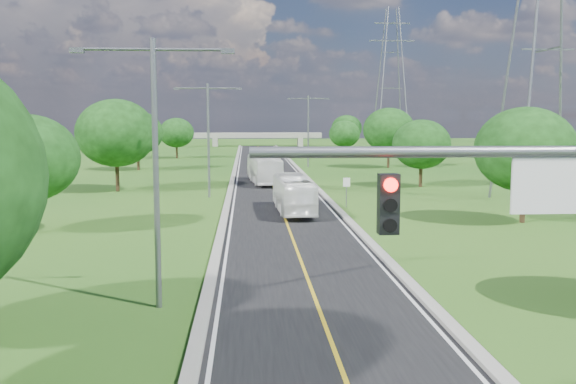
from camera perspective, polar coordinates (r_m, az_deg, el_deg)
name	(u,v)px	position (r m, az deg, el deg)	size (l,w,h in m)	color
ground	(270,180)	(72.27, -1.58, 1.07)	(260.00, 260.00, 0.00)	#1F4F16
road	(269,175)	(78.23, -1.74, 1.53)	(8.00, 150.00, 0.06)	black
curb_left	(234,174)	(78.20, -4.85, 1.57)	(0.50, 150.00, 0.22)	gray
curb_right	(303,174)	(78.48, 1.36, 1.61)	(0.50, 150.00, 0.22)	gray
speed_limit_sign	(346,187)	(50.77, 5.22, 0.43)	(0.55, 0.09, 2.40)	slate
overpass	(258,136)	(151.96, -2.70, 4.99)	(30.00, 3.00, 3.20)	gray
streetlight_near_left	(155,150)	(24.13, -11.71, 3.63)	(5.90, 0.25, 10.00)	slate
streetlight_mid_left	(208,130)	(56.97, -7.10, 5.47)	(5.90, 0.25, 10.00)	slate
streetlight_far_right	(308,125)	(90.28, 1.81, 6.00)	(5.90, 0.25, 10.00)	slate
power_tower_near	(549,32)	(57.81, 22.17, 13.06)	(9.00, 6.40, 28.00)	slate
power_tower_far	(391,81)	(130.23, 9.15, 9.71)	(9.00, 6.40, 28.00)	slate
tree_lb	(27,158)	(42.11, -22.20, 2.80)	(6.30, 6.30, 7.33)	black
tree_lc	(116,133)	(63.10, -15.04, 5.08)	(7.56, 7.56, 8.79)	black
tree_ld	(138,133)	(87.08, -13.23, 5.14)	(6.72, 6.72, 7.82)	black
tree_le	(176,133)	(110.53, -9.89, 5.21)	(5.88, 5.88, 6.84)	black
tree_rb	(525,150)	(45.88, 20.33, 3.56)	(6.72, 6.72, 7.82)	black
tree_rc	(421,144)	(66.31, 11.78, 4.17)	(5.88, 5.88, 6.84)	black
tree_rd	(389,130)	(90.05, 8.95, 5.48)	(7.14, 7.14, 8.30)	black
tree_re	(344,134)	(113.21, 5.04, 5.17)	(5.46, 5.46, 6.35)	black
tree_rf	(347,128)	(133.49, 5.23, 5.68)	(6.30, 6.30, 7.33)	black
bus_outbound	(293,194)	(47.55, 0.49, -0.20)	(2.29, 9.77, 2.72)	white
bus_inbound	(264,169)	(68.22, -2.13, 2.07)	(2.58, 11.01, 3.07)	white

